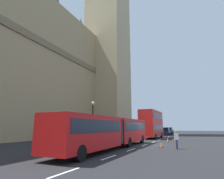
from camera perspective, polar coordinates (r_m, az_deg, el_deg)
name	(u,v)px	position (r m, az deg, el deg)	size (l,w,h in m)	color
ground_plane	(147,144)	(22.93, 10.97, -16.58)	(160.00, 160.00, 0.00)	#262628
lane_centre_marking	(149,143)	(24.00, 11.65, -16.31)	(34.40, 0.16, 0.01)	silver
clock_tower	(108,8)	(60.06, -1.26, 24.22)	(11.67, 11.67, 70.95)	tan
articulated_bus	(111,130)	(17.95, -0.39, -12.64)	(16.34, 2.54, 2.90)	red
double_decker_bus	(152,123)	(34.62, 12.37, -10.28)	(9.14, 2.54, 4.90)	red
sedan_lead	(166,131)	(50.01, 16.63, -12.45)	(4.40, 1.86, 1.85)	navy
sedan_trailing	(169,131)	(55.94, 17.58, -12.26)	(4.40, 1.86, 1.85)	black
traffic_cone_west	(161,145)	(19.67, 15.31, -16.42)	(0.36, 0.36, 0.58)	black
traffic_cone_middle	(168,140)	(26.78, 17.12, -14.93)	(0.36, 0.36, 0.58)	black
traffic_cone_east	(175,138)	(30.30, 19.19, -14.36)	(0.36, 0.36, 0.58)	black
street_lamp	(93,119)	(23.68, -6.11, -9.15)	(0.44, 0.44, 5.27)	black
pedestrian_near_cones	(177,139)	(18.76, 19.64, -14.49)	(0.36, 0.41, 1.69)	#262D4C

